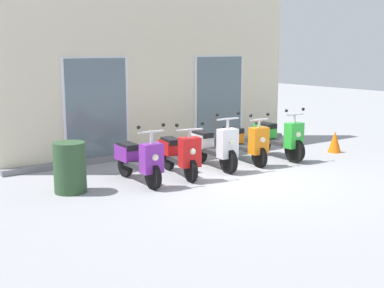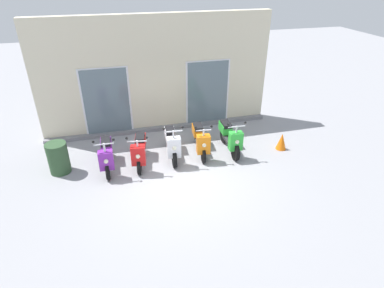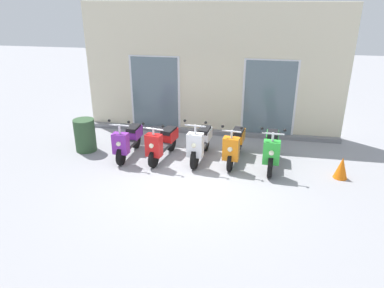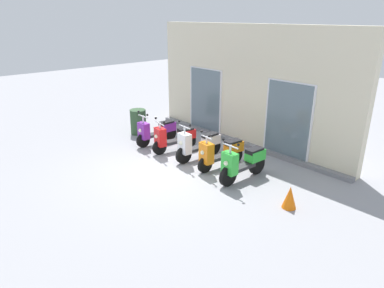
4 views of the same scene
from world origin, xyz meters
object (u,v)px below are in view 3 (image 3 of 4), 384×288
Objects in this scene: scooter_white at (200,143)px; scooter_orange at (235,145)px; scooter_green at (271,149)px; traffic_cone at (342,168)px; scooter_red at (162,142)px; trash_bin at (85,135)px; scooter_purple at (128,140)px.

scooter_orange is at bearing 1.78° from scooter_white.
traffic_cone is (1.60, -0.31, -0.22)m from scooter_green.
scooter_white reaches higher than scooter_red.
scooter_orange reaches higher than scooter_red.
trash_bin is (-4.93, 0.11, -0.04)m from scooter_green.
scooter_purple reaches higher than traffic_cone.
scooter_orange is (0.87, 0.03, 0.00)m from scooter_white.
traffic_cone is (2.50, -0.43, -0.21)m from scooter_orange.
scooter_white reaches higher than scooter_green.
scooter_purple reaches higher than trash_bin.
scooter_white is 1.00× the size of scooter_green.
trash_bin is at bearing 179.75° from scooter_white.
scooter_green is (2.74, 0.03, 0.02)m from scooter_red.
scooter_red is at bearing -0.01° from scooter_purple.
scooter_purple is 2.99× the size of traffic_cone.
scooter_purple is 5.26m from traffic_cone.
traffic_cone is at bearing -6.89° from scooter_white.
scooter_green is (1.77, -0.10, 0.01)m from scooter_white.
trash_bin is at bearing 173.73° from scooter_purple.
scooter_white reaches higher than trash_bin.
scooter_green is at bearing 169.01° from traffic_cone.
scooter_green is at bearing -1.29° from trash_bin.
scooter_red is 0.94× the size of scooter_white.
scooter_white is (1.88, 0.13, 0.02)m from scooter_purple.
scooter_white is 3.16m from trash_bin.
scooter_purple is 2.75m from scooter_orange.
scooter_red reaches higher than traffic_cone.
traffic_cone is at bearing -10.99° from scooter_green.
scooter_green is (3.65, 0.03, 0.03)m from scooter_purple.
scooter_white reaches higher than scooter_purple.
traffic_cone is (5.25, -0.28, -0.19)m from scooter_purple.
scooter_purple is 3.65m from scooter_green.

